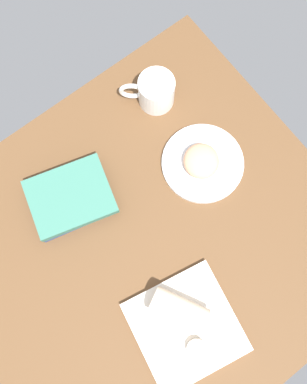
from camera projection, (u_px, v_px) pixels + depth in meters
dining_table at (127, 261)px, 113.12cm from camera, size 110.00×90.00×4.00cm
round_plate at (203, 163)px, 116.40cm from camera, size 21.23×21.23×1.40cm
scone_pastry at (201, 161)px, 113.47cm from camera, size 12.78×12.89×4.48cm
square_plate at (186, 327)px, 106.65cm from camera, size 27.21×27.21×1.60cm
sauce_cup at (196, 349)px, 103.61cm from camera, size 4.49×4.49×2.16cm
breakfast_wrap at (179, 311)px, 103.67cm from camera, size 11.87×14.62×6.41cm
book_stack at (70, 200)px, 111.82cm from camera, size 23.43×20.49×5.49cm
coffee_mug at (155, 91)px, 116.69cm from camera, size 12.73×11.31×9.51cm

